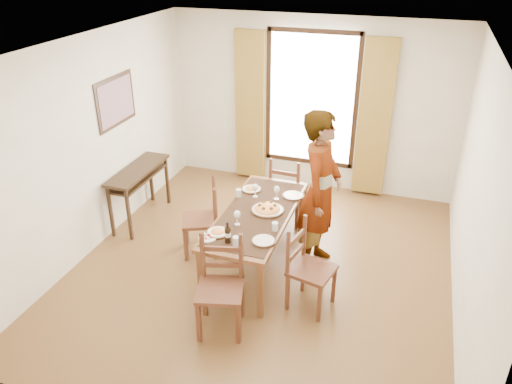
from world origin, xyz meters
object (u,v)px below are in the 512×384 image
(man, at_px, (320,192))
(pasta_platter, at_px, (267,207))
(dining_table, at_px, (257,217))
(console_table, at_px, (138,176))

(man, height_order, pasta_platter, man)
(dining_table, height_order, pasta_platter, pasta_platter)
(man, xyz_separation_m, pasta_platter, (-0.59, -0.21, -0.20))
(console_table, relative_size, pasta_platter, 3.00)
(dining_table, distance_m, man, 0.82)
(console_table, bearing_deg, pasta_platter, -13.59)
(man, distance_m, pasta_platter, 0.66)
(console_table, bearing_deg, man, -6.09)
(man, relative_size, pasta_platter, 5.01)
(dining_table, relative_size, pasta_platter, 4.86)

